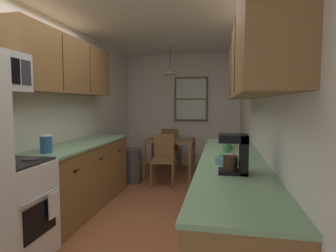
{
  "coord_description": "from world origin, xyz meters",
  "views": [
    {
      "loc": [
        0.88,
        -2.74,
        1.44
      ],
      "look_at": [
        0.12,
        1.21,
        1.11
      ],
      "focal_mm": 29.68,
      "sensor_mm": 36.0,
      "label": 1
    }
  ],
  "objects_px": {
    "dining_chair_near": "(163,157)",
    "mug_by_coffeemaker": "(229,145)",
    "dining_chair_far": "(171,146)",
    "dining_table": "(170,145)",
    "trash_bin": "(132,166)",
    "coffee_maker": "(237,153)",
    "mug_spare": "(226,148)",
    "fruit_bowl": "(228,160)",
    "storage_canister": "(46,144)",
    "stove_range": "(9,211)"
  },
  "relations": [
    {
      "from": "dining_chair_near",
      "to": "mug_by_coffeemaker",
      "type": "height_order",
      "value": "mug_by_coffeemaker"
    },
    {
      "from": "dining_chair_far",
      "to": "dining_chair_near",
      "type": "bearing_deg",
      "value": -85.78
    },
    {
      "from": "dining_table",
      "to": "dining_chair_near",
      "type": "height_order",
      "value": "dining_chair_near"
    },
    {
      "from": "trash_bin",
      "to": "coffee_maker",
      "type": "bearing_deg",
      "value": -56.73
    },
    {
      "from": "mug_by_coffeemaker",
      "to": "mug_spare",
      "type": "height_order",
      "value": "mug_by_coffeemaker"
    },
    {
      "from": "coffee_maker",
      "to": "fruit_bowl",
      "type": "distance_m",
      "value": 0.37
    },
    {
      "from": "dining_chair_near",
      "to": "mug_by_coffeemaker",
      "type": "distance_m",
      "value": 1.86
    },
    {
      "from": "dining_chair_far",
      "to": "storage_canister",
      "type": "bearing_deg",
      "value": -104.14
    },
    {
      "from": "stove_range",
      "to": "mug_spare",
      "type": "distance_m",
      "value": 2.24
    },
    {
      "from": "storage_canister",
      "to": "mug_spare",
      "type": "distance_m",
      "value": 1.99
    },
    {
      "from": "dining_chair_far",
      "to": "storage_canister",
      "type": "xyz_separation_m",
      "value": [
        -0.81,
        -3.2,
        0.5
      ]
    },
    {
      "from": "dining_chair_near",
      "to": "fruit_bowl",
      "type": "relative_size",
      "value": 3.87
    },
    {
      "from": "trash_bin",
      "to": "dining_chair_near",
      "type": "bearing_deg",
      "value": -6.14
    },
    {
      "from": "trash_bin",
      "to": "mug_spare",
      "type": "xyz_separation_m",
      "value": [
        1.64,
        -1.65,
        0.64
      ]
    },
    {
      "from": "dining_chair_near",
      "to": "dining_chair_far",
      "type": "bearing_deg",
      "value": 94.22
    },
    {
      "from": "dining_chair_far",
      "to": "trash_bin",
      "type": "bearing_deg",
      "value": -114.21
    },
    {
      "from": "dining_table",
      "to": "coffee_maker",
      "type": "xyz_separation_m",
      "value": [
        1.1,
        -3.13,
        0.44
      ]
    },
    {
      "from": "stove_range",
      "to": "dining_chair_near",
      "type": "bearing_deg",
      "value": 71.12
    },
    {
      "from": "coffee_maker",
      "to": "dining_table",
      "type": "bearing_deg",
      "value": 109.4
    },
    {
      "from": "dining_table",
      "to": "dining_chair_near",
      "type": "bearing_deg",
      "value": -91.05
    },
    {
      "from": "dining_table",
      "to": "trash_bin",
      "type": "distance_m",
      "value": 0.86
    },
    {
      "from": "stove_range",
      "to": "coffee_maker",
      "type": "height_order",
      "value": "coffee_maker"
    },
    {
      "from": "trash_bin",
      "to": "dining_table",
      "type": "bearing_deg",
      "value": 41.28
    },
    {
      "from": "dining_chair_near",
      "to": "trash_bin",
      "type": "height_order",
      "value": "dining_chair_near"
    },
    {
      "from": "dining_table",
      "to": "stove_range",
      "type": "bearing_deg",
      "value": -105.73
    },
    {
      "from": "coffee_maker",
      "to": "dining_chair_far",
      "type": "bearing_deg",
      "value": 107.87
    },
    {
      "from": "dining_chair_far",
      "to": "dining_table",
      "type": "bearing_deg",
      "value": -80.57
    },
    {
      "from": "dining_chair_near",
      "to": "storage_canister",
      "type": "bearing_deg",
      "value": -113.96
    },
    {
      "from": "storage_canister",
      "to": "fruit_bowl",
      "type": "height_order",
      "value": "storage_canister"
    },
    {
      "from": "dining_table",
      "to": "dining_chair_far",
      "type": "height_order",
      "value": "dining_chair_far"
    },
    {
      "from": "trash_bin",
      "to": "coffee_maker",
      "type": "height_order",
      "value": "coffee_maker"
    },
    {
      "from": "storage_canister",
      "to": "mug_by_coffeemaker",
      "type": "distance_m",
      "value": 2.05
    },
    {
      "from": "fruit_bowl",
      "to": "dining_chair_far",
      "type": "bearing_deg",
      "value": 108.69
    },
    {
      "from": "dining_chair_near",
      "to": "mug_by_coffeemaker",
      "type": "relative_size",
      "value": 7.24
    },
    {
      "from": "storage_canister",
      "to": "dining_chair_far",
      "type": "bearing_deg",
      "value": 75.86
    },
    {
      "from": "mug_by_coffeemaker",
      "to": "fruit_bowl",
      "type": "height_order",
      "value": "mug_by_coffeemaker"
    },
    {
      "from": "dining_chair_far",
      "to": "fruit_bowl",
      "type": "xyz_separation_m",
      "value": [
        1.14,
        -3.38,
        0.44
      ]
    },
    {
      "from": "stove_range",
      "to": "mug_by_coffeemaker",
      "type": "relative_size",
      "value": 8.84
    },
    {
      "from": "dining_chair_near",
      "to": "mug_spare",
      "type": "bearing_deg",
      "value": -56.42
    },
    {
      "from": "coffee_maker",
      "to": "fruit_bowl",
      "type": "xyz_separation_m",
      "value": [
        -0.06,
        0.35,
        -0.12
      ]
    },
    {
      "from": "dining_table",
      "to": "mug_spare",
      "type": "relative_size",
      "value": 8.04
    },
    {
      "from": "dining_table",
      "to": "mug_by_coffeemaker",
      "type": "height_order",
      "value": "mug_by_coffeemaker"
    },
    {
      "from": "dining_chair_near",
      "to": "storage_canister",
      "type": "distance_m",
      "value": 2.25
    },
    {
      "from": "dining_table",
      "to": "dining_chair_near",
      "type": "distance_m",
      "value": 0.6
    },
    {
      "from": "stove_range",
      "to": "mug_by_coffeemaker",
      "type": "bearing_deg",
      "value": 30.32
    },
    {
      "from": "dining_chair_near",
      "to": "storage_canister",
      "type": "xyz_separation_m",
      "value": [
        -0.89,
        -2.01,
        0.5
      ]
    },
    {
      "from": "trash_bin",
      "to": "mug_spare",
      "type": "distance_m",
      "value": 2.41
    },
    {
      "from": "dining_chair_far",
      "to": "mug_by_coffeemaker",
      "type": "xyz_separation_m",
      "value": [
        1.17,
        -2.63,
        0.45
      ]
    },
    {
      "from": "dining_chair_far",
      "to": "mug_spare",
      "type": "bearing_deg",
      "value": -67.65
    },
    {
      "from": "fruit_bowl",
      "to": "mug_spare",
      "type": "bearing_deg",
      "value": 90.31
    }
  ]
}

